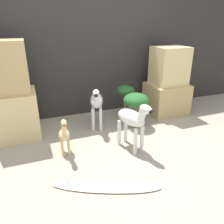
{
  "coord_description": "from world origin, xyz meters",
  "views": [
    {
      "loc": [
        -0.96,
        -1.98,
        1.52
      ],
      "look_at": [
        0.03,
        0.63,
        0.37
      ],
      "focal_mm": 35.0,
      "sensor_mm": 36.0,
      "label": 1
    }
  ],
  "objects_px": {
    "zebra_right": "(133,119)",
    "giraffe_figurine": "(64,134)",
    "surfboard": "(105,186)",
    "zebra_left": "(97,102)",
    "potted_palm_front": "(125,93)",
    "potted_palm_back": "(136,102)"
  },
  "relations": [
    {
      "from": "potted_palm_front",
      "to": "potted_palm_back",
      "type": "bearing_deg",
      "value": -90.39
    },
    {
      "from": "giraffe_figurine",
      "to": "surfboard",
      "type": "bearing_deg",
      "value": -70.37
    },
    {
      "from": "potted_palm_front",
      "to": "giraffe_figurine",
      "type": "bearing_deg",
      "value": -144.88
    },
    {
      "from": "zebra_right",
      "to": "giraffe_figurine",
      "type": "relative_size",
      "value": 1.28
    },
    {
      "from": "potted_palm_back",
      "to": "zebra_left",
      "type": "bearing_deg",
      "value": 163.36
    },
    {
      "from": "giraffe_figurine",
      "to": "zebra_left",
      "type": "bearing_deg",
      "value": 45.18
    },
    {
      "from": "surfboard",
      "to": "zebra_right",
      "type": "bearing_deg",
      "value": 44.83
    },
    {
      "from": "zebra_right",
      "to": "potted_palm_front",
      "type": "height_order",
      "value": "zebra_right"
    },
    {
      "from": "surfboard",
      "to": "zebra_left",
      "type": "bearing_deg",
      "value": 75.96
    },
    {
      "from": "giraffe_figurine",
      "to": "potted_palm_front",
      "type": "distance_m",
      "value": 1.43
    },
    {
      "from": "potted_palm_front",
      "to": "surfboard",
      "type": "distance_m",
      "value": 1.84
    },
    {
      "from": "potted_palm_front",
      "to": "potted_palm_back",
      "type": "height_order",
      "value": "potted_palm_front"
    },
    {
      "from": "zebra_right",
      "to": "potted_palm_front",
      "type": "bearing_deg",
      "value": 70.64
    },
    {
      "from": "giraffe_figurine",
      "to": "surfboard",
      "type": "relative_size",
      "value": 0.48
    },
    {
      "from": "zebra_right",
      "to": "giraffe_figurine",
      "type": "bearing_deg",
      "value": 167.89
    },
    {
      "from": "zebra_right",
      "to": "zebra_left",
      "type": "relative_size",
      "value": 1.0
    },
    {
      "from": "potted_palm_front",
      "to": "zebra_right",
      "type": "bearing_deg",
      "value": -109.36
    },
    {
      "from": "giraffe_figurine",
      "to": "zebra_right",
      "type": "bearing_deg",
      "value": -12.11
    },
    {
      "from": "giraffe_figurine",
      "to": "potted_palm_back",
      "type": "bearing_deg",
      "value": 19.98
    },
    {
      "from": "giraffe_figurine",
      "to": "surfboard",
      "type": "xyz_separation_m",
      "value": [
        0.26,
        -0.73,
        -0.26
      ]
    },
    {
      "from": "potted_palm_front",
      "to": "potted_palm_back",
      "type": "relative_size",
      "value": 1.03
    },
    {
      "from": "zebra_right",
      "to": "surfboard",
      "type": "height_order",
      "value": "zebra_right"
    }
  ]
}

